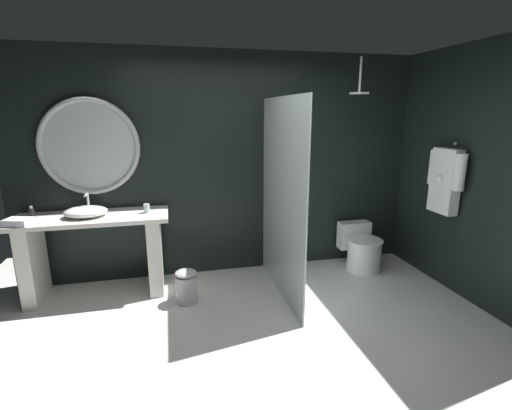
# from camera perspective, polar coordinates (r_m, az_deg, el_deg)

# --- Properties ---
(ground_plane) EXTENTS (5.76, 5.76, 0.00)m
(ground_plane) POSITION_cam_1_polar(r_m,az_deg,el_deg) (3.19, 1.82, -22.90)
(ground_plane) COLOR silver
(back_wall_panel) EXTENTS (4.80, 0.10, 2.60)m
(back_wall_panel) POSITION_cam_1_polar(r_m,az_deg,el_deg) (4.46, -4.43, 6.03)
(back_wall_panel) COLOR black
(back_wall_panel) RESTS_ON ground_plane
(side_wall_right) EXTENTS (0.10, 2.47, 2.60)m
(side_wall_right) POSITION_cam_1_polar(r_m,az_deg,el_deg) (4.46, 29.73, 4.23)
(side_wall_right) COLOR black
(side_wall_right) RESTS_ON ground_plane
(vanity_counter) EXTENTS (1.54, 0.60, 0.88)m
(vanity_counter) POSITION_cam_1_polar(r_m,az_deg,el_deg) (4.30, -23.45, -6.00)
(vanity_counter) COLOR silver
(vanity_counter) RESTS_ON ground_plane
(vessel_sink) EXTENTS (0.42, 0.35, 0.22)m
(vessel_sink) POSITION_cam_1_polar(r_m,az_deg,el_deg) (4.18, -24.65, -0.93)
(vessel_sink) COLOR white
(vessel_sink) RESTS_ON vanity_counter
(tumbler_cup) EXTENTS (0.06, 0.06, 0.10)m
(tumbler_cup) POSITION_cam_1_polar(r_m,az_deg,el_deg) (4.12, -16.43, -0.49)
(tumbler_cup) COLOR silver
(tumbler_cup) RESTS_ON vanity_counter
(soap_dispenser) EXTENTS (0.05, 0.05, 0.13)m
(soap_dispenser) POSITION_cam_1_polar(r_m,az_deg,el_deg) (4.37, -31.17, -1.07)
(soap_dispenser) COLOR black
(soap_dispenser) RESTS_ON vanity_counter
(round_wall_mirror) EXTENTS (1.03, 0.06, 1.03)m
(round_wall_mirror) POSITION_cam_1_polar(r_m,az_deg,el_deg) (4.36, -24.16, 8.16)
(round_wall_mirror) COLOR #B7B7BC
(shower_glass_panel) EXTENTS (0.02, 1.46, 2.07)m
(shower_glass_panel) POSITION_cam_1_polar(r_m,az_deg,el_deg) (3.85, 3.98, 0.76)
(shower_glass_panel) COLOR silver
(shower_glass_panel) RESTS_ON ground_plane
(rain_shower_head) EXTENTS (0.21, 0.21, 0.39)m
(rain_shower_head) POSITION_cam_1_polar(r_m,az_deg,el_deg) (4.42, 15.56, 16.65)
(rain_shower_head) COLOR #B7B7BC
(hanging_bathrobe) EXTENTS (0.20, 0.50, 0.77)m
(hanging_bathrobe) POSITION_cam_1_polar(r_m,az_deg,el_deg) (4.49, 27.05, 3.67)
(hanging_bathrobe) COLOR #B7B7BC
(toilet) EXTENTS (0.43, 0.60, 0.55)m
(toilet) POSITION_cam_1_polar(r_m,az_deg,el_deg) (4.87, 15.86, -6.55)
(toilet) COLOR white
(toilet) RESTS_ON ground_plane
(waste_bin) EXTENTS (0.22, 0.22, 0.35)m
(waste_bin) POSITION_cam_1_polar(r_m,az_deg,el_deg) (3.98, -10.63, -12.11)
(waste_bin) COLOR #B7B7BC
(waste_bin) RESTS_ON ground_plane
(folded_hand_towel) EXTENTS (0.26, 0.22, 0.07)m
(folded_hand_towel) POSITION_cam_1_polar(r_m,az_deg,el_deg) (4.17, -32.68, -2.21)
(folded_hand_towel) COLOR white
(folded_hand_towel) RESTS_ON vanity_counter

